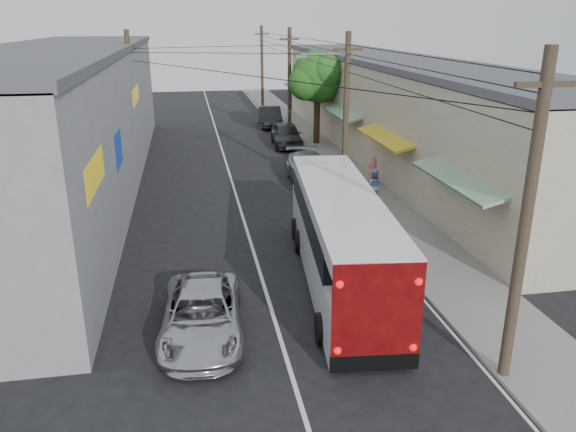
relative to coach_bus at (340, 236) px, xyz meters
name	(u,v)px	position (x,y,z in m)	size (l,w,h in m)	color
ground	(285,353)	(-2.58, -4.09, -1.63)	(120.00, 120.00, 0.00)	black
sidewalk	(333,164)	(3.92, 15.91, -1.57)	(3.00, 80.00, 0.12)	slate
building_right	(394,107)	(8.41, 17.91, 1.52)	(7.09, 40.00, 6.25)	#BEB997
building_left	(65,118)	(-11.07, 13.90, 2.02)	(7.20, 36.00, 7.25)	gray
utility_poles	(278,98)	(0.55, 16.24, 2.50)	(11.80, 45.28, 8.00)	#473828
street_tree	(318,78)	(4.29, 21.93, 3.04)	(4.40, 4.00, 6.60)	#3F2B19
coach_bus	(340,236)	(0.00, 0.00, 0.00)	(3.38, 11.10, 3.15)	silver
jeepney	(202,315)	(-4.71, -2.80, -0.96)	(2.23, 4.85, 1.35)	silver
parked_suv	(310,170)	(1.59, 12.06, -0.85)	(2.18, 5.37, 1.56)	#96969D
parked_car_mid	(287,135)	(2.02, 21.79, -0.81)	(1.93, 4.81, 1.64)	#2A2A2F
parked_car_far	(270,117)	(2.02, 29.70, -0.82)	(1.72, 4.94, 1.63)	black
pedestrian_near	(373,170)	(4.73, 10.76, -0.69)	(0.60, 0.39, 1.63)	pink
pedestrian_far	(374,186)	(3.79, 7.74, -0.66)	(0.83, 0.64, 1.70)	#93A6D7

